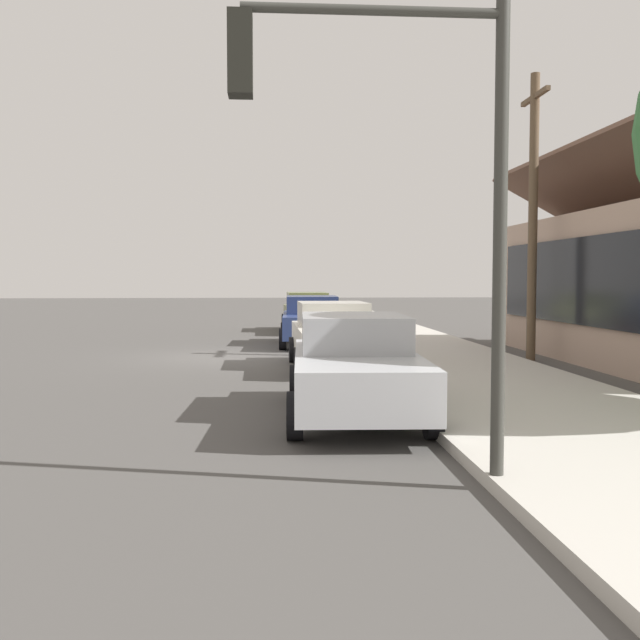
{
  "coord_description": "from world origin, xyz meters",
  "views": [
    {
      "loc": [
        19.92,
        1.27,
        2.18
      ],
      "look_at": [
        -1.59,
        2.8,
        0.92
      ],
      "focal_mm": 40.33,
      "sensor_mm": 36.0,
      "label": 1
    }
  ],
  "objects_px": {
    "car_olive": "(308,312)",
    "fire_hydrant_red": "(356,328)",
    "car_navy": "(312,320)",
    "traffic_light_main": "(397,146)",
    "car_silver": "(355,365)",
    "car_ivory": "(334,335)",
    "utility_pole_wooden": "(533,212)"
  },
  "relations": [
    {
      "from": "car_olive",
      "to": "car_silver",
      "type": "bearing_deg",
      "value": -1.54
    },
    {
      "from": "utility_pole_wooden",
      "to": "fire_hydrant_red",
      "type": "relative_size",
      "value": 10.56
    },
    {
      "from": "car_ivory",
      "to": "utility_pole_wooden",
      "type": "height_order",
      "value": "utility_pole_wooden"
    },
    {
      "from": "car_olive",
      "to": "car_ivory",
      "type": "relative_size",
      "value": 1.09
    },
    {
      "from": "car_olive",
      "to": "traffic_light_main",
      "type": "height_order",
      "value": "traffic_light_main"
    },
    {
      "from": "utility_pole_wooden",
      "to": "car_silver",
      "type": "bearing_deg",
      "value": -37.01
    },
    {
      "from": "car_navy",
      "to": "car_silver",
      "type": "distance_m",
      "value": 12.14
    },
    {
      "from": "car_olive",
      "to": "car_navy",
      "type": "bearing_deg",
      "value": -2.51
    },
    {
      "from": "car_silver",
      "to": "utility_pole_wooden",
      "type": "distance_m",
      "value": 9.79
    },
    {
      "from": "traffic_light_main",
      "to": "utility_pole_wooden",
      "type": "relative_size",
      "value": 0.69
    },
    {
      "from": "car_ivory",
      "to": "traffic_light_main",
      "type": "bearing_deg",
      "value": -2.45
    },
    {
      "from": "car_ivory",
      "to": "utility_pole_wooden",
      "type": "distance_m",
      "value": 6.34
    },
    {
      "from": "car_olive",
      "to": "traffic_light_main",
      "type": "bearing_deg",
      "value": -1.59
    },
    {
      "from": "car_ivory",
      "to": "fire_hydrant_red",
      "type": "height_order",
      "value": "car_ivory"
    },
    {
      "from": "traffic_light_main",
      "to": "car_silver",
      "type": "bearing_deg",
      "value": 178.99
    },
    {
      "from": "car_silver",
      "to": "car_ivory",
      "type": "bearing_deg",
      "value": -179.62
    },
    {
      "from": "fire_hydrant_red",
      "to": "utility_pole_wooden",
      "type": "bearing_deg",
      "value": 35.57
    },
    {
      "from": "car_navy",
      "to": "car_ivory",
      "type": "height_order",
      "value": "same"
    },
    {
      "from": "car_olive",
      "to": "fire_hydrant_red",
      "type": "distance_m",
      "value": 5.32
    },
    {
      "from": "car_ivory",
      "to": "fire_hydrant_red",
      "type": "xyz_separation_m",
      "value": [
        -6.89,
        1.37,
        -0.32
      ]
    },
    {
      "from": "car_ivory",
      "to": "car_navy",
      "type": "bearing_deg",
      "value": -179.23
    },
    {
      "from": "car_olive",
      "to": "utility_pole_wooden",
      "type": "bearing_deg",
      "value": 25.72
    },
    {
      "from": "car_silver",
      "to": "traffic_light_main",
      "type": "height_order",
      "value": "traffic_light_main"
    },
    {
      "from": "car_navy",
      "to": "fire_hydrant_red",
      "type": "distance_m",
      "value": 1.79
    },
    {
      "from": "car_ivory",
      "to": "traffic_light_main",
      "type": "distance_m",
      "value": 10.44
    },
    {
      "from": "car_navy",
      "to": "traffic_light_main",
      "type": "bearing_deg",
      "value": 1.61
    },
    {
      "from": "car_navy",
      "to": "fire_hydrant_red",
      "type": "bearing_deg",
      "value": 121.61
    },
    {
      "from": "utility_pole_wooden",
      "to": "fire_hydrant_red",
      "type": "distance_m",
      "value": 7.69
    },
    {
      "from": "car_navy",
      "to": "car_olive",
      "type": "bearing_deg",
      "value": -179.65
    },
    {
      "from": "car_olive",
      "to": "traffic_light_main",
      "type": "relative_size",
      "value": 0.94
    },
    {
      "from": "car_olive",
      "to": "fire_hydrant_red",
      "type": "height_order",
      "value": "car_olive"
    },
    {
      "from": "traffic_light_main",
      "to": "fire_hydrant_red",
      "type": "bearing_deg",
      "value": 174.42
    }
  ]
}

